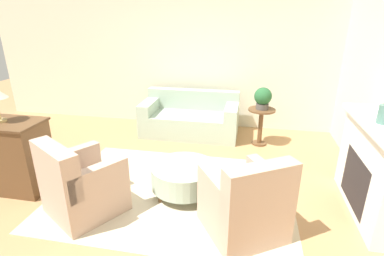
# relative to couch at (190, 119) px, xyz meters

# --- Properties ---
(ground_plane) EXTENTS (16.00, 16.00, 0.00)m
(ground_plane) POSITION_rel_couch_xyz_m (0.21, -2.18, -0.31)
(ground_plane) COLOR #AD7F51
(wall_back) EXTENTS (9.55, 0.12, 2.80)m
(wall_back) POSITION_rel_couch_xyz_m (0.21, 0.66, 1.09)
(wall_back) COLOR beige
(wall_back) RESTS_ON ground_plane
(rug) EXTENTS (3.15, 2.33, 0.01)m
(rug) POSITION_rel_couch_xyz_m (0.21, -2.18, -0.31)
(rug) COLOR beige
(rug) RESTS_ON ground_plane
(couch) EXTENTS (1.89, 0.91, 0.84)m
(couch) POSITION_rel_couch_xyz_m (0.00, 0.00, 0.00)
(couch) COLOR #9EB29E
(couch) RESTS_ON ground_plane
(armchair_left) EXTENTS (1.06, 1.07, 0.95)m
(armchair_left) POSITION_rel_couch_xyz_m (-0.77, -2.81, 0.06)
(armchair_left) COLOR tan
(armchair_left) RESTS_ON rug
(armchair_right) EXTENTS (1.06, 1.07, 0.95)m
(armchair_right) POSITION_rel_couch_xyz_m (1.18, -2.81, 0.06)
(armchair_right) COLOR tan
(armchair_right) RESTS_ON rug
(ottoman_table) EXTENTS (0.86, 0.86, 0.41)m
(ottoman_table) POSITION_rel_couch_xyz_m (0.35, -2.18, -0.04)
(ottoman_table) COLOR #9EB29E
(ottoman_table) RESTS_ON rug
(side_table) EXTENTS (0.49, 0.49, 0.69)m
(side_table) POSITION_rel_couch_xyz_m (1.37, -0.28, 0.15)
(side_table) COLOR brown
(side_table) RESTS_ON ground_plane
(fireplace) EXTENTS (0.44, 1.58, 1.15)m
(fireplace) POSITION_rel_couch_xyz_m (2.63, -2.10, 0.29)
(fireplace) COLOR silver
(fireplace) RESTS_ON ground_plane
(dresser) EXTENTS (1.03, 0.57, 0.98)m
(dresser) POSITION_rel_couch_xyz_m (-2.00, -2.47, 0.20)
(dresser) COLOR brown
(dresser) RESTS_ON ground_plane
(potted_plant_on_side_table) EXTENTS (0.31, 0.31, 0.39)m
(potted_plant_on_side_table) POSITION_rel_couch_xyz_m (1.37, -0.28, 0.58)
(potted_plant_on_side_table) COLOR #4C4742
(potted_plant_on_side_table) RESTS_ON side_table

